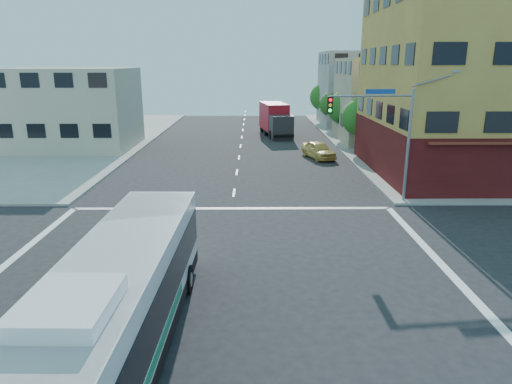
{
  "coord_description": "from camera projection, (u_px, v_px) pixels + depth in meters",
  "views": [
    {
      "loc": [
        1.25,
        -16.73,
        8.45
      ],
      "look_at": [
        1.43,
        5.31,
        2.22
      ],
      "focal_mm": 32.0,
      "sensor_mm": 36.0,
      "label": 1
    }
  ],
  "objects": [
    {
      "name": "box_truck",
      "position": [
        276.0,
        120.0,
        54.81
      ],
      "size": [
        3.81,
        8.75,
        3.81
      ],
      "rotation": [
        0.0,
        0.0,
        0.17
      ],
      "color": "#28282E",
      "rests_on": "ground"
    },
    {
      "name": "transit_bus",
      "position": [
        119.0,
        303.0,
        13.05
      ],
      "size": [
        3.02,
        12.7,
        3.75
      ],
      "rotation": [
        0.0,
        0.0,
        -0.02
      ],
      "color": "black",
      "rests_on": "ground"
    },
    {
      "name": "building_east_far",
      "position": [
        365.0,
        89.0,
        63.33
      ],
      "size": [
        12.06,
        10.06,
        10.0
      ],
      "color": "#A7A7A2",
      "rests_on": "ground"
    },
    {
      "name": "street_tree_d",
      "position": [
        324.0,
        95.0,
        67.39
      ],
      "size": [
        4.0,
        4.0,
        6.03
      ],
      "color": "#3A2615",
      "rests_on": "ground"
    },
    {
      "name": "street_tree_a",
      "position": [
        362.0,
        115.0,
        44.38
      ],
      "size": [
        3.6,
        3.6,
        5.53
      ],
      "color": "#3A2615",
      "rests_on": "ground"
    },
    {
      "name": "corner_building_ne",
      "position": [
        498.0,
        98.0,
        34.73
      ],
      "size": [
        18.1,
        15.44,
        14.0
      ],
      "color": "gold",
      "rests_on": "ground"
    },
    {
      "name": "building_west",
      "position": [
        72.0,
        109.0,
        46.02
      ],
      "size": [
        12.06,
        10.06,
        8.0
      ],
      "color": "beige",
      "rests_on": "ground"
    },
    {
      "name": "signal_mast_ne",
      "position": [
        383.0,
        123.0,
        27.33
      ],
      "size": [
        7.91,
        1.13,
        8.07
      ],
      "color": "gray",
      "rests_on": "ground"
    },
    {
      "name": "street_tree_c",
      "position": [
        333.0,
        103.0,
        59.81
      ],
      "size": [
        3.4,
        3.4,
        5.29
      ],
      "color": "#3A2615",
      "rests_on": "ground"
    },
    {
      "name": "ground",
      "position": [
        222.0,
        281.0,
        18.39
      ],
      "size": [
        120.0,
        120.0,
        0.0
      ],
      "primitive_type": "plane",
      "color": "black",
      "rests_on": "ground"
    },
    {
      "name": "parked_car",
      "position": [
        319.0,
        150.0,
        41.9
      ],
      "size": [
        3.11,
        4.88,
        1.55
      ],
      "primitive_type": "imported",
      "rotation": [
        0.0,
        0.0,
        0.31
      ],
      "color": "#E3BD5E",
      "rests_on": "ground"
    },
    {
      "name": "street_tree_b",
      "position": [
        345.0,
        106.0,
        52.03
      ],
      "size": [
        3.8,
        3.8,
        5.79
      ],
      "color": "#3A2615",
      "rests_on": "ground"
    },
    {
      "name": "building_east_near",
      "position": [
        395.0,
        101.0,
        49.99
      ],
      "size": [
        12.06,
        10.06,
        9.0
      ],
      "color": "#C8B399",
      "rests_on": "ground"
    }
  ]
}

